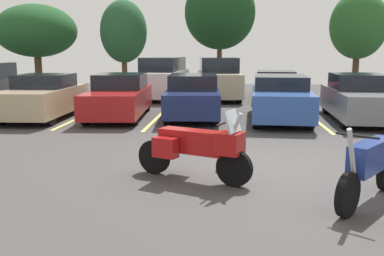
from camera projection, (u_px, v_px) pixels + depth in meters
ground at (264, 170)px, 8.77m from camera, size 44.00×44.00×0.10m
motorcycle_touring at (196, 147)px, 7.81m from camera, size 2.16×1.23×1.34m
motorcycle_second at (370, 166)px, 6.67m from camera, size 1.48×1.89×1.30m
parking_stripes at (235, 120)px, 14.74m from camera, size 21.94×4.86×0.01m
car_tan at (43, 97)px, 14.97m from camera, size 1.93×4.37×1.52m
car_red at (119, 97)px, 15.24m from camera, size 2.09×4.80×1.51m
car_navy at (193, 97)px, 15.06m from camera, size 2.00×4.34×1.49m
car_blue at (280, 98)px, 14.58m from camera, size 2.13×4.95×1.50m
car_grey at (359, 99)px, 14.47m from camera, size 2.03×4.83×1.56m
car_far_white at (163, 78)px, 21.05m from camera, size 2.18×4.96×1.99m
car_far_champagne at (219, 79)px, 20.92m from camera, size 2.31×5.00×1.99m
car_far_maroon at (276, 85)px, 20.74m from camera, size 2.26×4.89×1.35m
tree_rear at (220, 13)px, 25.73m from camera, size 4.20×4.20×6.70m
tree_center at (358, 26)px, 24.82m from camera, size 3.22×3.22×5.66m
tree_far_left at (36, 31)px, 25.46m from camera, size 4.75×4.75×4.99m
tree_center_right at (124, 32)px, 25.43m from camera, size 2.73×2.73×5.24m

